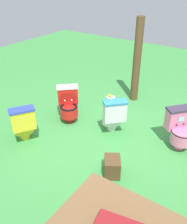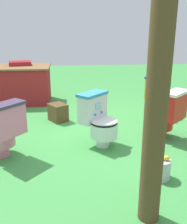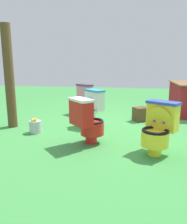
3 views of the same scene
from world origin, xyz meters
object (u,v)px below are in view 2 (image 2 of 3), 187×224
(small_crate, at_px, (58,112))
(lemon_bucket, at_px, (160,168))
(toilet_red, at_px, (167,114))
(wooden_post, at_px, (156,111))
(vendor_table, at_px, (15,84))
(toilet_pink, at_px, (3,130))
(toilet_yellow, at_px, (158,95))
(toilet_white, at_px, (99,120))

(small_crate, distance_m, lemon_bucket, 2.25)
(lemon_bucket, bearing_deg, toilet_red, 68.43)
(wooden_post, relative_size, small_crate, 6.30)
(vendor_table, relative_size, lemon_bucket, 5.31)
(toilet_pink, relative_size, small_crate, 2.35)
(small_crate, height_order, lemon_bucket, small_crate)
(vendor_table, xyz_separation_m, small_crate, (0.93, -1.23, -0.24))
(toilet_yellow, xyz_separation_m, small_crate, (-1.79, -0.16, -0.22))
(toilet_yellow, distance_m, small_crate, 1.82)
(toilet_yellow, distance_m, lemon_bucket, 2.17)
(lemon_bucket, bearing_deg, small_crate, 121.64)
(wooden_post, bearing_deg, lemon_bucket, 63.74)
(toilet_yellow, xyz_separation_m, toilet_red, (-0.21, -1.04, 0.00))
(toilet_pink, distance_m, lemon_bucket, 1.91)
(toilet_red, relative_size, vendor_table, 0.50)
(vendor_table, xyz_separation_m, lemon_bucket, (2.11, -3.14, -0.28))
(toilet_white, bearing_deg, vendor_table, -101.67)
(toilet_pink, relative_size, wooden_post, 0.37)
(toilet_yellow, relative_size, toilet_pink, 1.00)
(wooden_post, bearing_deg, small_crate, 109.25)
(toilet_red, height_order, small_crate, toilet_red)
(toilet_yellow, xyz_separation_m, toilet_pink, (-2.40, -1.44, -0.00))
(toilet_yellow, bearing_deg, toilet_red, 20.81)
(wooden_post, relative_size, lemon_bucket, 7.04)
(wooden_post, bearing_deg, toilet_white, 100.64)
(toilet_red, relative_size, wooden_post, 0.37)
(toilet_red, bearing_deg, toilet_white, 144.78)
(toilet_pink, bearing_deg, wooden_post, -89.10)
(toilet_red, xyz_separation_m, wooden_post, (-0.71, -1.64, 0.60))
(vendor_table, bearing_deg, lemon_bucket, -56.16)
(small_crate, bearing_deg, wooden_post, -70.75)
(toilet_white, bearing_deg, wooden_post, 54.80)
(toilet_yellow, height_order, wooden_post, wooden_post)
(toilet_yellow, bearing_deg, wooden_post, 13.23)
(vendor_table, bearing_deg, toilet_red, -39.98)
(lemon_bucket, bearing_deg, vendor_table, 123.84)
(toilet_red, relative_size, small_crate, 2.35)
(toilet_red, bearing_deg, vendor_table, 96.90)
(toilet_pink, bearing_deg, toilet_red, -38.82)
(toilet_yellow, distance_m, vendor_table, 2.92)
(toilet_yellow, distance_m, toilet_white, 1.68)
(small_crate, relative_size, lemon_bucket, 1.12)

